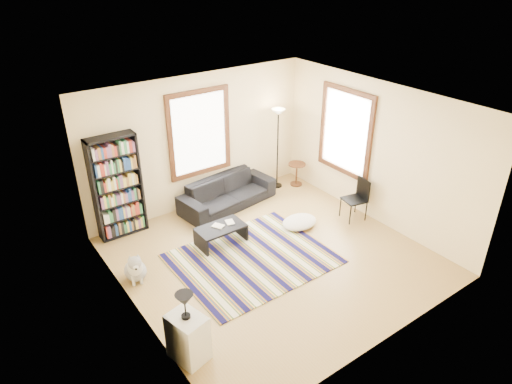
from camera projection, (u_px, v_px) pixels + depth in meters
floor at (272, 259)px, 8.22m from camera, size 5.00×5.00×0.10m
ceiling at (275, 102)px, 6.86m from camera, size 5.00×5.00×0.10m
wall_back at (198, 141)px, 9.37m from camera, size 5.00×0.10×2.80m
wall_front at (398, 263)px, 5.71m from camera, size 5.00×0.10×2.80m
wall_left at (126, 237)px, 6.23m from camera, size 0.10×5.00×2.80m
wall_right at (377, 152)px, 8.86m from camera, size 0.10×5.00×2.80m
window_back at (199, 133)px, 9.22m from camera, size 1.20×0.06×1.60m
window_right at (346, 132)px, 9.30m from camera, size 0.06×1.20×1.60m
rug at (252, 258)px, 8.13m from camera, size 2.67×2.14×0.02m
sofa at (227, 192)px, 9.71m from camera, size 1.10×2.21×0.62m
bookshelf at (117, 187)px, 8.43m from camera, size 0.90×0.30×2.00m
coffee_table at (221, 235)px, 8.49m from camera, size 1.01×0.75×0.36m
book_a at (216, 228)px, 8.35m from camera, size 0.26×0.24×0.02m
book_b at (226, 223)px, 8.52m from camera, size 0.20×0.23×0.02m
floor_cushion at (299, 222)px, 9.07m from camera, size 0.88×0.76×0.19m
floor_lamp at (278, 149)px, 10.22m from camera, size 0.31×0.31×1.86m
side_table at (297, 174)px, 10.60m from camera, size 0.44×0.44×0.54m
folding_chair at (354, 200)px, 9.18m from camera, size 0.49×0.48×0.86m
white_cabinet at (188, 337)px, 6.01m from camera, size 0.49×0.57×0.70m
table_lamp at (185, 306)px, 5.76m from camera, size 0.29×0.29×0.38m
dog at (134, 265)px, 7.51m from camera, size 0.53×0.64×0.56m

